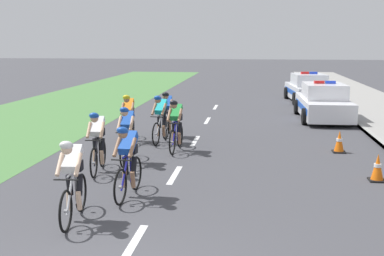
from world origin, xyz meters
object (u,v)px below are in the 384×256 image
(cyclist_third, at_px, (97,141))
(traffic_cone_near, at_px, (378,168))
(traffic_cone_mid, at_px, (339,142))
(cyclist_eighth, at_px, (129,117))
(cyclist_second, at_px, (128,160))
(cyclist_fifth, at_px, (176,124))
(police_car_second, at_px, (308,89))
(cyclist_seventh, at_px, (167,113))
(cyclist_sixth, at_px, (161,118))
(cyclist_lead, at_px, (72,179))
(police_car_nearest, at_px, (323,103))
(cyclist_fourth, at_px, (127,134))

(cyclist_third, distance_m, traffic_cone_near, 6.60)
(traffic_cone_near, distance_m, traffic_cone_mid, 2.86)
(cyclist_eighth, bearing_deg, cyclist_second, -75.23)
(cyclist_fifth, bearing_deg, police_car_second, 67.48)
(cyclist_fifth, distance_m, cyclist_seventh, 2.18)
(police_car_second, bearing_deg, cyclist_sixth, -117.28)
(cyclist_fifth, height_order, cyclist_eighth, same)
(cyclist_sixth, height_order, traffic_cone_near, cyclist_sixth)
(cyclist_third, height_order, cyclist_seventh, same)
(cyclist_seventh, xyz_separation_m, cyclist_eighth, (-1.07, -0.95, 0.00))
(cyclist_eighth, relative_size, traffic_cone_near, 2.69)
(cyclist_second, bearing_deg, cyclist_eighth, 104.77)
(traffic_cone_near, bearing_deg, cyclist_second, -160.85)
(cyclist_sixth, height_order, cyclist_seventh, same)
(cyclist_lead, distance_m, cyclist_fifth, 5.77)
(cyclist_seventh, bearing_deg, cyclist_eighth, -138.41)
(cyclist_sixth, bearing_deg, cyclist_third, -103.05)
(cyclist_seventh, bearing_deg, police_car_nearest, 37.10)
(cyclist_third, distance_m, cyclist_sixth, 3.72)
(cyclist_lead, distance_m, cyclist_eighth, 6.88)
(cyclist_seventh, relative_size, traffic_cone_mid, 2.69)
(police_car_nearest, height_order, police_car_second, same)
(cyclist_seventh, height_order, traffic_cone_mid, cyclist_seventh)
(cyclist_lead, bearing_deg, cyclist_sixth, 87.98)
(cyclist_second, relative_size, traffic_cone_near, 2.69)
(cyclist_fifth, bearing_deg, police_car_nearest, 51.70)
(traffic_cone_near, bearing_deg, police_car_nearest, 90.20)
(police_car_nearest, xyz_separation_m, traffic_cone_mid, (-0.35, -5.97, -0.37))
(cyclist_second, bearing_deg, cyclist_sixth, 94.03)
(cyclist_second, xyz_separation_m, traffic_cone_mid, (4.99, 4.70, -0.48))
(traffic_cone_near, bearing_deg, cyclist_fifth, 154.61)
(cyclist_sixth, bearing_deg, traffic_cone_mid, -7.08)
(cyclist_sixth, distance_m, traffic_cone_mid, 5.43)
(cyclist_third, bearing_deg, cyclist_fourth, 64.66)
(cyclist_fourth, relative_size, cyclist_fifth, 1.00)
(cyclist_sixth, xyz_separation_m, police_car_second, (5.72, 11.08, -0.11))
(cyclist_second, relative_size, cyclist_fifth, 1.00)
(cyclist_sixth, bearing_deg, cyclist_lead, -92.02)
(cyclist_eighth, relative_size, police_car_second, 0.38)
(cyclist_lead, relative_size, traffic_cone_near, 2.69)
(police_car_nearest, relative_size, traffic_cone_near, 6.95)
(cyclist_sixth, height_order, police_car_second, police_car_second)
(traffic_cone_near, bearing_deg, police_car_second, 90.12)
(traffic_cone_mid, bearing_deg, cyclist_fifth, -174.87)
(cyclist_fourth, bearing_deg, cyclist_seventh, 83.91)
(traffic_cone_near, height_order, traffic_cone_mid, same)
(cyclist_sixth, bearing_deg, cyclist_seventh, 88.98)
(traffic_cone_mid, bearing_deg, cyclist_sixth, 172.92)
(cyclist_second, height_order, cyclist_third, same)
(cyclist_sixth, relative_size, traffic_cone_near, 2.68)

